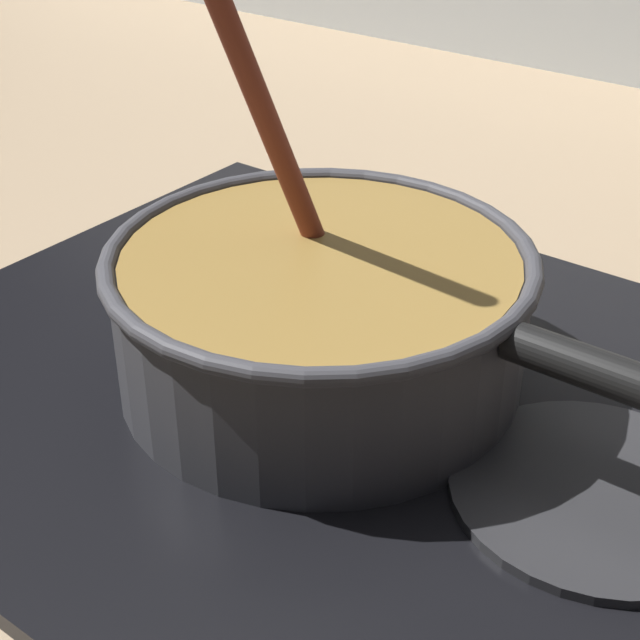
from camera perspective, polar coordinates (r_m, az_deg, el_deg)
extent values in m
cube|color=#9E8466|center=(0.67, -12.54, -3.59)|extent=(2.40, 1.60, 0.04)
cube|color=black|center=(0.61, 0.00, -3.92)|extent=(0.56, 0.48, 0.01)
torus|color=#592D0C|center=(0.60, 0.00, -3.14)|extent=(0.20, 0.20, 0.01)
cylinder|color=#262628|center=(0.53, 16.07, -9.78)|extent=(0.16, 0.16, 0.01)
cylinder|color=#38383D|center=(0.58, 0.00, 0.00)|extent=(0.25, 0.25, 0.08)
cylinder|color=olive|center=(0.58, 0.00, 0.34)|extent=(0.23, 0.23, 0.08)
torus|color=#38383D|center=(0.56, 0.00, 3.72)|extent=(0.26, 0.26, 0.01)
cylinder|color=black|center=(0.49, 17.52, -3.40)|extent=(0.12, 0.02, 0.02)
cylinder|color=beige|center=(0.63, 1.77, 5.99)|extent=(0.03, 0.03, 0.01)
cylinder|color=beige|center=(0.58, 1.87, 3.87)|extent=(0.03, 0.03, 0.01)
cylinder|color=beige|center=(0.60, -4.06, 4.75)|extent=(0.03, 0.03, 0.01)
cylinder|color=#EDD88C|center=(0.52, -1.99, 0.04)|extent=(0.03, 0.03, 0.01)
cylinder|color=#E5CC7A|center=(0.50, -5.50, -1.17)|extent=(0.03, 0.03, 0.01)
cylinder|color=maroon|center=(0.53, -5.11, 16.23)|extent=(0.07, 0.10, 0.28)
cube|color=brown|center=(0.59, 0.09, 3.86)|extent=(0.05, 0.05, 0.01)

